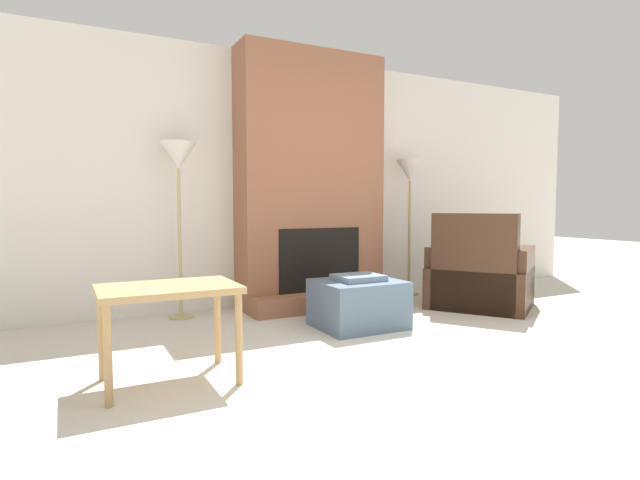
# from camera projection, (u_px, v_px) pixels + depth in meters

# --- Properties ---
(ground_plane) EXTENTS (24.00, 24.00, 0.00)m
(ground_plane) POSITION_uv_depth(u_px,v_px,m) (512.00, 385.00, 2.91)
(ground_plane) COLOR beige
(wall_back) EXTENTS (8.16, 0.06, 2.60)m
(wall_back) POSITION_uv_depth(u_px,v_px,m) (301.00, 181.00, 5.38)
(wall_back) COLOR silver
(wall_back) RESTS_ON ground_plane
(fireplace) EXTENTS (1.53, 0.68, 2.60)m
(fireplace) POSITION_uv_depth(u_px,v_px,m) (311.00, 185.00, 5.16)
(fireplace) COLOR #935B42
(fireplace) RESTS_ON ground_plane
(ottoman) EXTENTS (0.70, 0.60, 0.45)m
(ottoman) POSITION_uv_depth(u_px,v_px,m) (358.00, 303.00, 4.27)
(ottoman) COLOR slate
(ottoman) RESTS_ON ground_plane
(armchair) EXTENTS (1.26, 1.28, 0.97)m
(armchair) POSITION_uv_depth(u_px,v_px,m) (479.00, 279.00, 5.05)
(armchair) COLOR #422819
(armchair) RESTS_ON ground_plane
(side_table) EXTENTS (0.78, 0.53, 0.58)m
(side_table) POSITION_uv_depth(u_px,v_px,m) (169.00, 299.00, 2.92)
(side_table) COLOR tan
(side_table) RESTS_ON ground_plane
(floor_lamp_left) EXTENTS (0.32, 0.32, 1.62)m
(floor_lamp_left) POSITION_uv_depth(u_px,v_px,m) (178.00, 165.00, 4.53)
(floor_lamp_left) COLOR tan
(floor_lamp_left) RESTS_ON ground_plane
(floor_lamp_right) EXTENTS (0.32, 0.32, 1.56)m
(floor_lamp_right) POSITION_uv_depth(u_px,v_px,m) (410.00, 178.00, 5.74)
(floor_lamp_right) COLOR tan
(floor_lamp_right) RESTS_ON ground_plane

